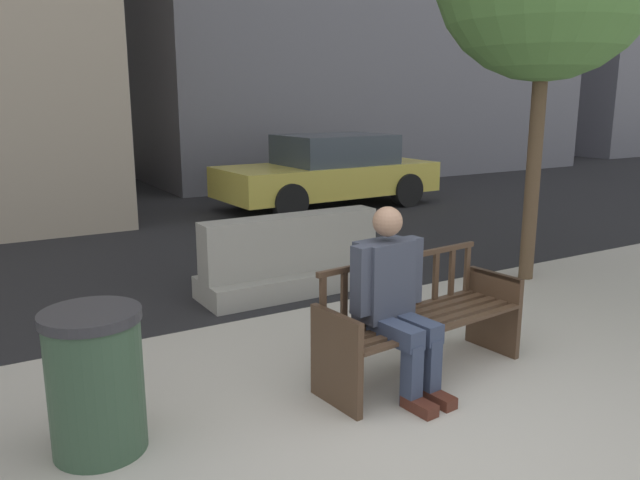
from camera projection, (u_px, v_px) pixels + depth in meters
The scene contains 7 objects.
ground_plane at pixel (433, 458), 3.62m from camera, with size 200.00×200.00×0.00m, color #ADA89E.
street_asphalt at pixel (104, 217), 10.91m from camera, with size 120.00×12.00×0.01m, color black.
street_bench at pixel (421, 324), 4.65m from camera, with size 1.73×0.69×0.88m.
seated_person at pixel (394, 297), 4.34m from camera, with size 0.59×0.75×1.31m.
jersey_barrier_centre at pixel (292, 261), 6.66m from camera, with size 2.01×0.70×0.84m.
car_taxi_near at pixel (330, 171), 11.88m from camera, with size 4.25×1.95×1.37m.
trash_bin at pixel (96, 381), 3.62m from camera, with size 0.57×0.57×0.87m.
Camera 1 is at (-2.23, -2.45, 2.04)m, focal length 35.00 mm.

